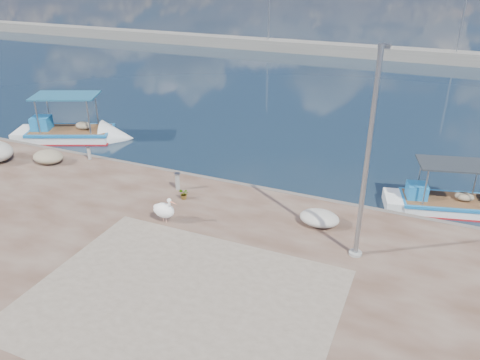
% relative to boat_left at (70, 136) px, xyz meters
% --- Properties ---
extents(ground, '(1400.00, 1400.00, 0.00)m').
position_rel_boat_left_xyz_m(ground, '(12.43, -7.48, -0.24)').
color(ground, '#162635').
rests_on(ground, ground).
extents(quay_patch, '(9.00, 7.00, 0.01)m').
position_rel_boat_left_xyz_m(quay_patch, '(13.43, -10.48, 0.26)').
color(quay_patch, gray).
rests_on(quay_patch, quay).
extents(breakwater, '(120.00, 2.20, 7.50)m').
position_rel_boat_left_xyz_m(breakwater, '(12.42, 32.52, 0.36)').
color(breakwater, gray).
rests_on(breakwater, ground).
extents(boat_left, '(6.81, 4.52, 3.13)m').
position_rel_boat_left_xyz_m(boat_left, '(0.00, 0.00, 0.00)').
color(boat_left, white).
rests_on(boat_left, ground).
extents(boat_right, '(5.46, 2.93, 2.50)m').
position_rel_boat_left_xyz_m(boat_right, '(20.48, -0.45, -0.05)').
color(boat_right, white).
rests_on(boat_right, ground).
extents(pelican, '(1.16, 0.67, 1.10)m').
position_rel_boat_left_xyz_m(pelican, '(10.60, -6.71, 0.77)').
color(pelican, tan).
rests_on(pelican, quay).
extents(lamp_post, '(0.44, 0.96, 7.00)m').
position_rel_boat_left_xyz_m(lamp_post, '(17.72, -6.00, 3.55)').
color(lamp_post, gray).
rests_on(lamp_post, quay).
extents(bollard_near, '(0.25, 0.25, 0.76)m').
position_rel_boat_left_xyz_m(bollard_near, '(9.62, -4.05, 0.67)').
color(bollard_near, gray).
rests_on(bollard_near, quay).
extents(bollard_far, '(0.22, 0.22, 0.67)m').
position_rel_boat_left_xyz_m(bollard_far, '(3.85, -2.88, 0.62)').
color(bollard_far, gray).
rests_on(bollard_far, quay).
extents(potted_plant, '(0.56, 0.53, 0.49)m').
position_rel_boat_left_xyz_m(potted_plant, '(10.35, -4.77, 0.50)').
color(potted_plant, '#33722D').
rests_on(potted_plant, quay).
extents(net_pile_d, '(1.50, 1.13, 0.56)m').
position_rel_boat_left_xyz_m(net_pile_d, '(16.08, -4.57, 0.54)').
color(net_pile_d, beige).
rests_on(net_pile_d, quay).
extents(net_pile_b, '(1.57, 1.22, 0.61)m').
position_rel_boat_left_xyz_m(net_pile_b, '(2.27, -4.02, 0.56)').
color(net_pile_b, tan).
rests_on(net_pile_b, quay).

